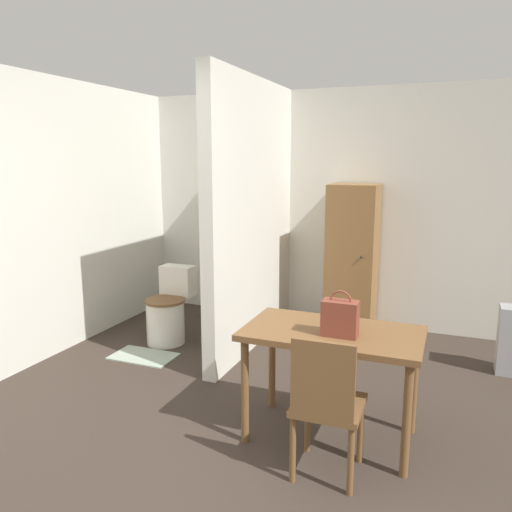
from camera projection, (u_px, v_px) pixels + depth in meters
name	position (u px, v px, depth m)	size (l,w,h in m)	color
wall_back	(334.00, 209.00, 5.40)	(5.25, 0.12, 2.50)	silver
wall_left	(57.00, 217.00, 4.60)	(0.12, 4.38, 2.50)	silver
partition_wall	(253.00, 216.00, 4.67)	(0.12, 1.90, 2.50)	silver
dining_table	(332.00, 344.00, 3.13)	(1.10, 0.62, 0.73)	brown
wooden_chair	(326.00, 402.00, 2.74)	(0.39, 0.39, 0.85)	brown
toilet	(168.00, 311.00, 4.91)	(0.39, 0.54, 0.72)	silver
handbag	(340.00, 318.00, 3.00)	(0.22, 0.12, 0.28)	brown
wooden_cabinet	(352.00, 259.00, 5.11)	(0.48, 0.48, 1.53)	brown
bath_mat	(144.00, 356.00, 4.56)	(0.58, 0.35, 0.01)	#99A899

